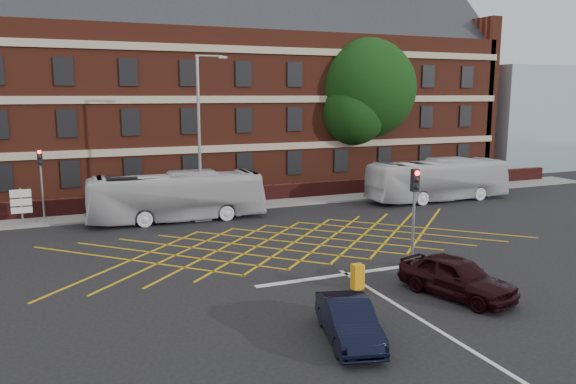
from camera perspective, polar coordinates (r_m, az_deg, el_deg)
name	(u,v)px	position (r m, az deg, el deg)	size (l,w,h in m)	color
ground	(311,253)	(26.59, 2.34, -6.18)	(120.00, 120.00, 0.00)	black
victorian_building	(199,88)	(46.49, -8.99, 10.37)	(51.00, 12.17, 20.40)	#5E2518
boundary_wall	(231,196)	(38.35, -5.86, -0.38)	(56.00, 0.50, 1.10)	#471412
far_pavement	(235,205)	(37.50, -5.41, -1.37)	(60.00, 3.00, 0.12)	slate
glass_block	(526,117)	(62.95, 22.99, 6.98)	(14.00, 10.00, 10.00)	#99B2BF
box_junction_hatching	(294,242)	(28.35, 0.63, -5.13)	(11.50, 0.12, 0.02)	#CC990C
stop_line	(346,274)	(23.60, 5.95, -8.30)	(8.00, 0.30, 0.02)	silver
centre_line	(447,336)	(18.55, 15.86, -13.86)	(0.15, 14.00, 0.02)	silver
bus_left	(177,197)	(33.54, -11.24, -0.46)	(2.41, 10.31, 2.87)	silver
bus_right	(438,180)	(40.52, 15.00, 1.20)	(2.46, 10.51, 2.93)	silver
car_navy	(349,321)	(17.44, 6.20, -12.87)	(1.34, 3.84, 1.26)	black
car_maroon	(457,277)	(21.72, 16.75, -8.24)	(1.79, 4.45, 1.51)	black
deciduous_tree	(365,96)	(46.03, 7.85, 9.67)	(8.12, 8.03, 11.82)	black
traffic_light_near	(413,227)	(24.54, 12.61, -3.53)	(0.70, 0.70, 4.27)	slate
traffic_light_far	(42,192)	(35.36, -23.68, -0.04)	(0.70, 0.70, 4.27)	slate
street_lamp	(201,164)	(33.27, -8.83, 2.86)	(2.25, 1.00, 9.57)	slate
direction_signs	(21,203)	(34.77, -25.48, -0.98)	(1.10, 0.16, 2.20)	gray
utility_cabinet	(357,277)	(21.79, 7.07, -8.55)	(0.42, 0.37, 0.99)	orange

